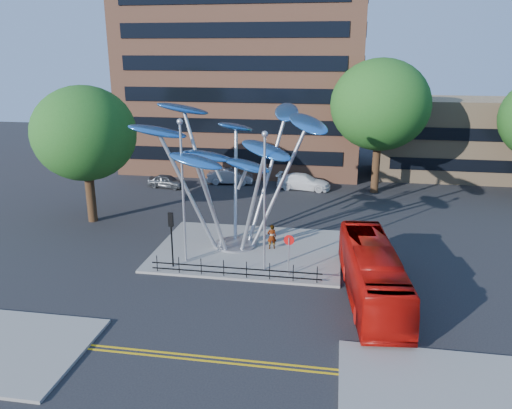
% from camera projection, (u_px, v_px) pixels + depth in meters
% --- Properties ---
extents(ground, '(120.00, 120.00, 0.00)m').
position_uv_depth(ground, '(247.00, 294.00, 27.09)').
color(ground, black).
rests_on(ground, ground).
extents(traffic_island, '(12.00, 9.00, 0.15)m').
position_uv_depth(traffic_island, '(248.00, 250.00, 32.88)').
color(traffic_island, slate).
rests_on(traffic_island, ground).
extents(pavement_right, '(12.00, 6.00, 0.15)m').
position_uv_depth(pavement_right, '(500.00, 401.00, 18.73)').
color(pavement_right, slate).
rests_on(pavement_right, ground).
extents(double_yellow_near, '(40.00, 0.12, 0.01)m').
position_uv_depth(double_yellow_near, '(221.00, 358.00, 21.44)').
color(double_yellow_near, gold).
rests_on(double_yellow_near, ground).
extents(double_yellow_far, '(40.00, 0.12, 0.01)m').
position_uv_depth(double_yellow_far, '(220.00, 362.00, 21.15)').
color(double_yellow_far, gold).
rests_on(double_yellow_far, ground).
extents(brick_tower, '(25.00, 15.00, 30.00)m').
position_uv_depth(brick_tower, '(246.00, 28.00, 53.75)').
color(brick_tower, '#925A3F').
rests_on(brick_tower, ground).
extents(low_building_near, '(15.00, 8.00, 8.00)m').
position_uv_depth(low_building_near, '(451.00, 138.00, 51.64)').
color(low_building_near, tan).
rests_on(low_building_near, ground).
extents(tree_right, '(8.80, 8.80, 12.11)m').
position_uv_depth(tree_right, '(380.00, 105.00, 44.17)').
color(tree_right, black).
rests_on(tree_right, ground).
extents(tree_left, '(7.60, 7.60, 10.32)m').
position_uv_depth(tree_left, '(84.00, 134.00, 36.72)').
color(tree_left, black).
rests_on(tree_left, ground).
extents(leaf_sculpture, '(12.72, 9.54, 9.51)m').
position_uv_depth(leaf_sculpture, '(233.00, 146.00, 31.68)').
color(leaf_sculpture, '#9EA0A5').
rests_on(leaf_sculpture, traffic_island).
extents(street_lamp_left, '(0.36, 0.36, 8.80)m').
position_uv_depth(street_lamp_left, '(182.00, 179.00, 29.51)').
color(street_lamp_left, '#9EA0A5').
rests_on(street_lamp_left, traffic_island).
extents(street_lamp_right, '(0.36, 0.36, 8.30)m').
position_uv_depth(street_lamp_right, '(265.00, 190.00, 28.33)').
color(street_lamp_right, '#9EA0A5').
rests_on(street_lamp_right, traffic_island).
extents(traffic_light_island, '(0.28, 0.18, 3.42)m').
position_uv_depth(traffic_light_island, '(171.00, 228.00, 29.46)').
color(traffic_light_island, black).
rests_on(traffic_light_island, traffic_island).
extents(no_entry_sign_island, '(0.60, 0.10, 2.45)m').
position_uv_depth(no_entry_sign_island, '(289.00, 248.00, 28.61)').
color(no_entry_sign_island, '#9EA0A5').
rests_on(no_entry_sign_island, traffic_island).
extents(pedestrian_railing_front, '(10.00, 0.06, 1.00)m').
position_uv_depth(pedestrian_railing_front, '(235.00, 270.00, 28.69)').
color(pedestrian_railing_front, black).
rests_on(pedestrian_railing_front, traffic_island).
extents(red_bus, '(3.49, 10.56, 2.89)m').
position_uv_depth(red_bus, '(372.00, 273.00, 26.27)').
color(red_bus, '#A80C07').
rests_on(red_bus, ground).
extents(pedestrian, '(0.69, 0.54, 1.66)m').
position_uv_depth(pedestrian, '(272.00, 237.00, 32.69)').
color(pedestrian, gray).
rests_on(pedestrian, traffic_island).
extents(parked_car_left, '(3.91, 2.07, 1.27)m').
position_uv_depth(parked_car_left, '(167.00, 181.00, 47.94)').
color(parked_car_left, '#43464B').
rests_on(parked_car_left, ground).
extents(parked_car_mid, '(4.63, 1.93, 1.49)m').
position_uv_depth(parked_car_mid, '(230.00, 176.00, 49.30)').
color(parked_car_mid, '#999BA0').
rests_on(parked_car_mid, ground).
extents(parked_car_right, '(5.29, 2.63, 1.48)m').
position_uv_depth(parked_car_right, '(304.00, 182.00, 47.34)').
color(parked_car_right, white).
rests_on(parked_car_right, ground).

